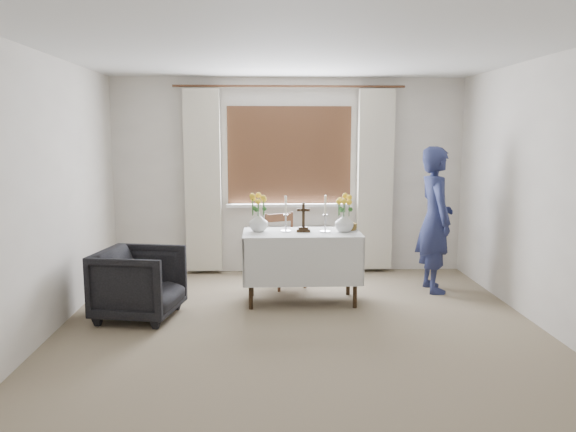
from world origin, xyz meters
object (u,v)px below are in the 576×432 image
at_px(wooden_chair, 286,251).
at_px(armchair, 139,283).
at_px(flower_vase_right, 344,222).
at_px(altar_table, 302,267).
at_px(person, 435,220).
at_px(wooden_cross, 303,217).
at_px(flower_vase_left, 259,222).

relative_size(wooden_chair, armchair, 1.13).
height_order(wooden_chair, armchair, wooden_chair).
xyz_separation_m(wooden_chair, flower_vase_right, (0.60, -0.63, 0.44)).
height_order(altar_table, flower_vase_right, flower_vase_right).
bearing_deg(armchair, person, -64.20).
bearing_deg(altar_table, wooden_cross, 52.42).
height_order(armchair, flower_vase_left, flower_vase_left).
height_order(wooden_chair, wooden_cross, wooden_cross).
relative_size(flower_vase_left, flower_vase_right, 1.01).
bearing_deg(wooden_cross, armchair, -160.73).
xyz_separation_m(wooden_cross, flower_vase_left, (-0.48, 0.04, -0.05)).
bearing_deg(flower_vase_right, wooden_chair, 133.57).
xyz_separation_m(armchair, flower_vase_right, (2.07, 0.45, 0.52)).
height_order(person, wooden_cross, person).
distance_m(altar_table, flower_vase_right, 0.66).
distance_m(wooden_chair, armchair, 1.83).
distance_m(wooden_chair, flower_vase_right, 0.97).
relative_size(altar_table, flower_vase_left, 5.89).
bearing_deg(flower_vase_right, person, 19.44).
bearing_deg(altar_table, flower_vase_left, 172.36).
xyz_separation_m(altar_table, armchair, (-1.62, -0.46, -0.03)).
height_order(wooden_cross, flower_vase_left, wooden_cross).
xyz_separation_m(person, flower_vase_left, (-2.00, -0.32, 0.04)).
xyz_separation_m(altar_table, wooden_cross, (0.02, 0.02, 0.54)).
distance_m(wooden_cross, flower_vase_right, 0.44).
bearing_deg(altar_table, wooden_chair, 103.32).
relative_size(person, flower_vase_right, 7.95).
height_order(flower_vase_left, flower_vase_right, flower_vase_left).
distance_m(armchair, flower_vase_right, 2.18).
bearing_deg(person, flower_vase_right, 107.37).
xyz_separation_m(person, flower_vase_right, (-1.10, -0.39, 0.04)).
distance_m(person, wooden_cross, 1.57).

